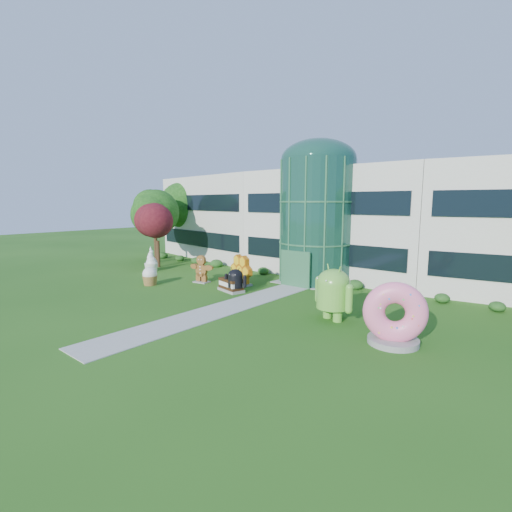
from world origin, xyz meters
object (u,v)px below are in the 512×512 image
Objects in this scene: android_green at (333,290)px; donut at (395,313)px; gingerbread at (201,269)px; android_black at (235,279)px.

donut is (3.88, -1.41, -0.19)m from android_green.
android_green is at bearing 136.61° from donut.
gingerbread is at bearing 145.76° from donut.
donut reaches higher than gingerbread.
android_green is 12.93m from gingerbread.
android_green reaches higher than donut.
donut is (12.26, -2.48, 0.48)m from android_black.
gingerbread is (-12.79, 1.78, -0.55)m from android_green.
gingerbread is (-4.42, 0.72, 0.12)m from android_black.
android_black is 0.68× the size of donut.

